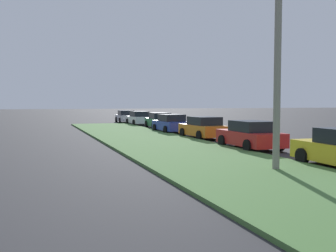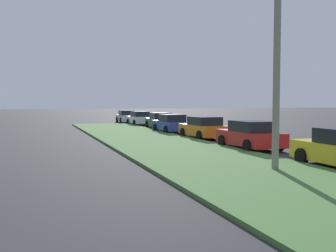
# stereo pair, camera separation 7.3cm
# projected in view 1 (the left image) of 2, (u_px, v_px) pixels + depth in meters

# --- Properties ---
(grass_median) EXTENTS (60.00, 6.00, 0.12)m
(grass_median) POSITION_uv_depth(u_px,v_px,m) (224.00, 164.00, 15.03)
(grass_median) COLOR #477238
(grass_median) RESTS_ON ground
(parked_car_red) EXTENTS (4.31, 2.03, 1.47)m
(parked_car_red) POSITION_uv_depth(u_px,v_px,m) (250.00, 135.00, 20.46)
(parked_car_red) COLOR red
(parked_car_red) RESTS_ON ground
(parked_car_orange) EXTENTS (4.36, 2.14, 1.47)m
(parked_car_orange) POSITION_uv_depth(u_px,v_px,m) (203.00, 128.00, 26.41)
(parked_car_orange) COLOR orange
(parked_car_orange) RESTS_ON ground
(parked_car_blue) EXTENTS (4.34, 2.09, 1.47)m
(parked_car_blue) POSITION_uv_depth(u_px,v_px,m) (171.00, 124.00, 31.70)
(parked_car_blue) COLOR #23389E
(parked_car_blue) RESTS_ON ground
(parked_car_green) EXTENTS (4.38, 2.17, 1.47)m
(parked_car_green) POSITION_uv_depth(u_px,v_px,m) (159.00, 121.00, 36.92)
(parked_car_green) COLOR #1E6B38
(parked_car_green) RESTS_ON ground
(parked_car_white) EXTENTS (4.35, 2.11, 1.47)m
(parked_car_white) POSITION_uv_depth(u_px,v_px,m) (139.00, 118.00, 42.51)
(parked_car_white) COLOR silver
(parked_car_white) RESTS_ON ground
(parked_car_silver) EXTENTS (4.36, 2.14, 1.47)m
(parked_car_silver) POSITION_uv_depth(u_px,v_px,m) (126.00, 117.00, 47.55)
(parked_car_silver) COLOR #B2B5BA
(parked_car_silver) RESTS_ON ground
(streetlight) EXTENTS (0.67, 2.87, 7.50)m
(streetlight) POSITION_uv_depth(u_px,v_px,m) (287.00, 45.00, 13.47)
(streetlight) COLOR gray
(streetlight) RESTS_ON ground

